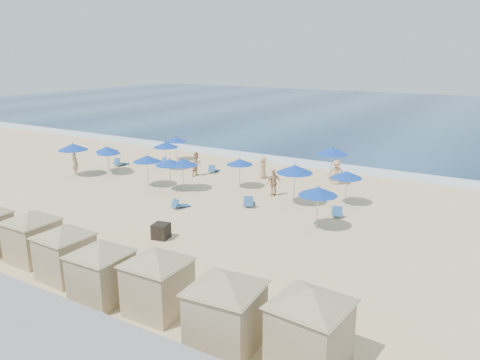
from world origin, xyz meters
name	(u,v)px	position (x,y,z in m)	size (l,w,h in m)	color
ground	(167,208)	(0.00, 0.00, 0.00)	(160.00, 160.00, 0.00)	beige
ocean	(391,113)	(0.00, 55.00, 0.03)	(160.00, 80.00, 0.06)	navy
surf_line	(280,160)	(0.00, 15.50, 0.04)	(160.00, 2.50, 0.08)	white
trash_bin	(161,231)	(2.93, -3.99, 0.40)	(0.79, 0.79, 0.79)	black
cabana_1	(32,229)	(-0.34, -9.06, 1.51)	(4.21, 4.21, 2.64)	tan
cabana_2	(64,245)	(2.36, -9.43, 1.49)	(4.15, 4.15, 2.60)	tan
cabana_3	(101,264)	(5.08, -9.93, 1.50)	(4.19, 4.19, 2.63)	tan
cabana_4	(157,273)	(7.52, -9.49, 1.55)	(4.32, 4.32, 2.71)	tan
cabana_5	(225,300)	(10.78, -9.95, 1.63)	(4.53, 4.53, 2.85)	tan
cabana_6	(310,317)	(13.48, -9.43, 1.62)	(4.50, 4.50, 2.83)	tan
umbrella_0	(107,149)	(-10.03, 4.66, 1.85)	(1.87, 1.87, 2.13)	#A5A8AD
umbrella_1	(73,147)	(-11.19, 2.36, 2.30)	(2.33, 2.33, 2.65)	#A5A8AD
umbrella_2	(166,145)	(-6.52, 7.74, 2.05)	(2.07, 2.07, 2.36)	#A5A8AD
umbrella_3	(109,151)	(-9.25, 4.11, 1.85)	(1.88, 1.88, 2.14)	#A5A8AD
umbrella_4	(176,139)	(-7.91, 10.76, 1.89)	(1.91, 1.91, 2.18)	#A5A8AD
umbrella_5	(147,159)	(-4.31, 3.07, 2.04)	(2.06, 2.06, 2.35)	#A5A8AD
umbrella_6	(170,162)	(-2.26, 3.08, 2.03)	(2.05, 2.05, 2.34)	#A5A8AD
umbrella_7	(240,162)	(1.51, 6.15, 1.90)	(1.92, 1.92, 2.19)	#A5A8AD
umbrella_8	(295,169)	(6.41, 4.69, 2.31)	(2.34, 2.34, 2.67)	#A5A8AD
umbrella_9	(332,151)	(6.43, 11.18, 2.32)	(2.35, 2.35, 2.67)	#A5A8AD
umbrella_10	(347,175)	(9.19, 6.37, 1.95)	(1.98, 1.98, 2.25)	#A5A8AD
umbrella_11	(318,191)	(9.27, 1.44, 2.14)	(2.17, 2.17, 2.47)	#A5A8AD
umbrella_12	(183,162)	(-1.51, 3.59, 2.02)	(2.04, 2.04, 2.32)	#A5A8AD
beach_chair_0	(120,163)	(-10.71, 6.65, 0.25)	(0.69, 1.37, 0.73)	#295A96
beach_chair_1	(167,162)	(-7.42, 8.94, 0.26)	(1.08, 1.46, 0.74)	#295A96
beach_chair_2	(213,169)	(-2.60, 8.85, 0.23)	(0.71, 1.27, 0.66)	#295A96
beach_chair_3	(179,205)	(0.67, 0.35, 0.22)	(0.87, 1.28, 0.65)	#295A96
beach_chair_4	(249,202)	(4.16, 2.92, 0.26)	(1.09, 1.47, 0.74)	#295A96
beach_chair_5	(337,212)	(9.51, 3.99, 0.25)	(1.03, 1.41, 0.71)	#295A96
beachgoer_0	(75,163)	(-11.60, 2.75, 0.86)	(0.63, 0.41, 1.72)	tan
beachgoer_1	(197,164)	(-3.07, 7.29, 0.95)	(0.92, 0.72, 1.90)	tan
beachgoer_2	(274,183)	(4.45, 5.70, 0.90)	(1.06, 0.44, 1.80)	tan
beachgoer_3	(336,172)	(7.12, 10.37, 0.94)	(1.22, 0.70, 1.88)	tan
beachgoer_4	(263,168)	(1.67, 9.34, 0.83)	(0.81, 0.53, 1.66)	tan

